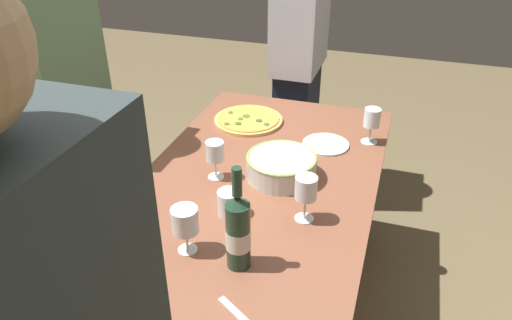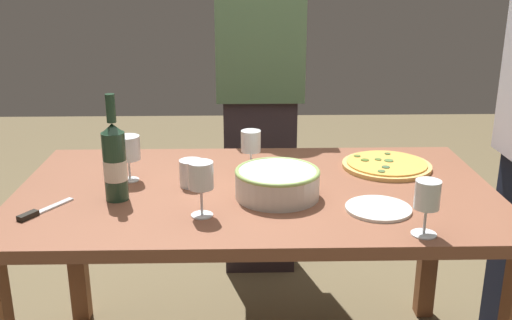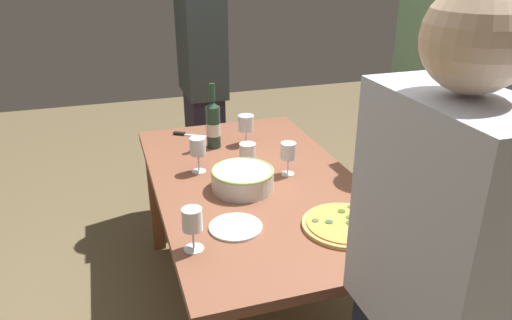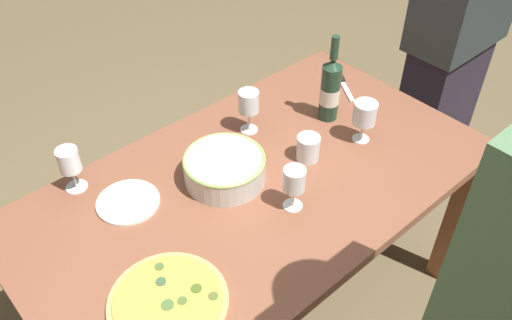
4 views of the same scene
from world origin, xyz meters
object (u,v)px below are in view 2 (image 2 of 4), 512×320
(serving_bowl, at_px, (277,182))
(person_guest_left, at_px, (260,91))
(dining_table, at_px, (256,213))
(wine_glass_by_bottle, at_px, (128,150))
(pizza_knife, at_px, (39,212))
(pizza, at_px, (387,165))
(cup_amber, at_px, (191,173))
(wine_glass_near_pizza, at_px, (251,144))
(wine_glass_far_right, at_px, (201,178))
(wine_bottle, at_px, (115,161))
(wine_glass_far_left, at_px, (427,198))
(side_plate, at_px, (378,209))

(serving_bowl, distance_m, person_guest_left, 0.96)
(dining_table, bearing_deg, wine_glass_by_bottle, 169.08)
(pizza_knife, xyz_separation_m, person_guest_left, (0.70, 1.07, 0.15))
(pizza, relative_size, cup_amber, 3.58)
(pizza, distance_m, pizza_knife, 1.22)
(pizza_knife, bearing_deg, wine_glass_near_pizza, 29.07)
(wine_glass_near_pizza, bearing_deg, wine_glass_far_right, -111.54)
(wine_bottle, relative_size, wine_glass_near_pizza, 2.20)
(serving_bowl, height_order, wine_glass_far_right, wine_glass_far_right)
(wine_glass_by_bottle, bearing_deg, wine_glass_far_left, -27.14)
(wine_bottle, height_order, side_plate, wine_bottle)
(wine_glass_near_pizza, height_order, side_plate, wine_glass_near_pizza)
(wine_bottle, relative_size, wine_glass_far_left, 2.14)
(dining_table, xyz_separation_m, serving_bowl, (0.07, -0.08, 0.14))
(wine_bottle, height_order, wine_glass_far_right, wine_bottle)
(pizza, relative_size, wine_glass_far_right, 1.92)
(cup_amber, bearing_deg, wine_glass_far_left, -30.68)
(dining_table, distance_m, wine_glass_near_pizza, 0.26)
(side_plate, bearing_deg, cup_amber, 159.02)
(wine_glass_far_right, relative_size, pizza_knife, 0.92)
(pizza_knife, distance_m, person_guest_left, 1.29)
(side_plate, height_order, person_guest_left, person_guest_left)
(wine_glass_far_left, height_order, wine_glass_far_right, wine_glass_far_right)
(wine_glass_far_right, bearing_deg, cup_amber, 101.17)
(cup_amber, xyz_separation_m, person_guest_left, (0.26, 0.85, 0.11))
(pizza, relative_size, wine_bottle, 0.95)
(pizza_knife, relative_size, person_guest_left, 0.11)
(cup_amber, distance_m, pizza_knife, 0.50)
(wine_glass_near_pizza, bearing_deg, cup_amber, -146.82)
(serving_bowl, relative_size, wine_glass_by_bottle, 1.71)
(pizza, height_order, cup_amber, cup_amber)
(wine_glass_far_left, bearing_deg, wine_glass_far_right, 166.80)
(dining_table, relative_size, person_guest_left, 0.91)
(cup_amber, distance_m, side_plate, 0.63)
(serving_bowl, xyz_separation_m, side_plate, (0.30, -0.12, -0.05))
(wine_glass_by_bottle, height_order, wine_glass_far_left, same)
(serving_bowl, bearing_deg, person_guest_left, 91.66)
(person_guest_left, bearing_deg, serving_bowl, 4.22)
(serving_bowl, bearing_deg, wine_glass_far_left, -36.77)
(pizza_knife, bearing_deg, wine_glass_by_bottle, 51.73)
(dining_table, xyz_separation_m, pizza_knife, (-0.66, -0.20, 0.10))
(cup_amber, relative_size, pizza_knife, 0.49)
(wine_glass_near_pizza, relative_size, wine_glass_far_right, 0.92)
(dining_table, bearing_deg, person_guest_left, 87.44)
(dining_table, xyz_separation_m, cup_amber, (-0.22, 0.03, 0.14))
(wine_glass_near_pizza, bearing_deg, serving_bowl, -71.42)
(serving_bowl, bearing_deg, dining_table, 129.15)
(wine_bottle, bearing_deg, wine_glass_by_bottle, 86.94)
(wine_glass_far_right, xyz_separation_m, person_guest_left, (0.21, 1.10, 0.03))
(serving_bowl, distance_m, wine_glass_far_left, 0.49)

